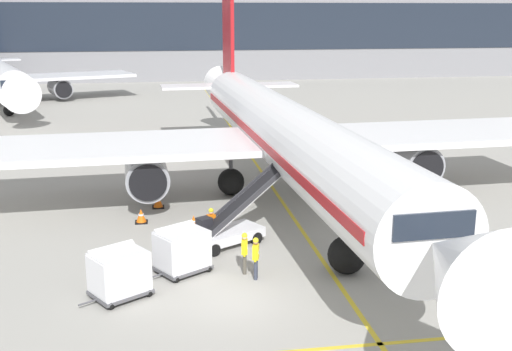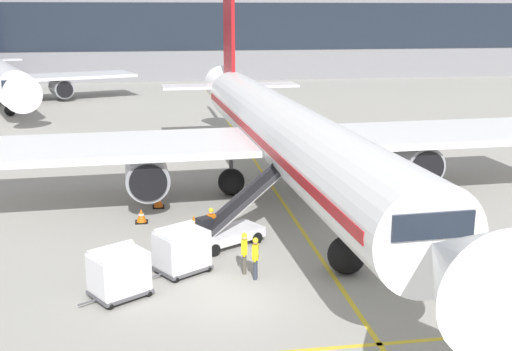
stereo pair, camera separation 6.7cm
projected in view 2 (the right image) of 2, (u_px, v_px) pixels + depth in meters
ground_plane at (234, 301)px, 23.25m from camera, size 600.00×600.00×0.00m
parked_airplane at (281, 132)px, 35.44m from camera, size 34.73×44.28×15.02m
belt_loader at (230, 225)px, 28.72m from camera, size 5.07×3.66×3.38m
baggage_cart_lead at (181, 249)px, 25.60m from camera, size 2.73×2.42×1.91m
baggage_cart_second at (118, 272)px, 23.36m from camera, size 2.73×2.42×1.91m
ground_crew_by_loader at (211, 224)px, 28.66m from camera, size 0.55×0.35×1.74m
ground_crew_by_carts at (244, 250)px, 25.47m from camera, size 0.31×0.56×1.74m
ground_crew_marshaller at (255, 255)px, 24.93m from camera, size 0.34×0.55×1.74m
safety_cone_engine_keepout at (158, 201)px, 34.26m from camera, size 0.65×0.65×0.73m
safety_cone_wingtip at (194, 222)px, 30.90m from camera, size 0.60×0.60×0.69m
safety_cone_nose_mark at (141, 216)px, 31.81m from camera, size 0.64×0.64×0.72m
apron_guidance_line_lead_in at (282, 200)px, 35.59m from camera, size 0.20×110.00×0.01m
apron_guidance_line_stop_bar at (383, 344)px, 20.24m from camera, size 12.00×0.20×0.01m
terminal_building at (234, 26)px, 105.35m from camera, size 93.00×20.93×16.28m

